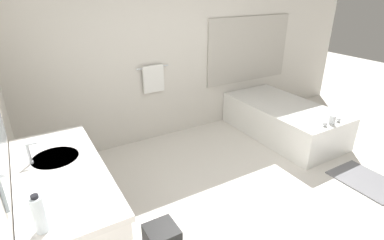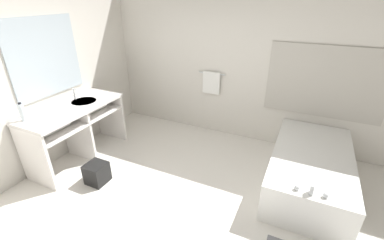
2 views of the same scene
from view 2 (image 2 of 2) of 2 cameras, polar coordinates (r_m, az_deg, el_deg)
name	(u,v)px [view 2 (image 2 of 2)]	position (r m, az deg, el deg)	size (l,w,h in m)	color
ground_plane	(169,210)	(3.40, -5.16, -19.34)	(16.00, 16.00, 0.00)	silver
wall_back_with_blinds	(233,64)	(4.55, 9.07, 12.22)	(7.40, 0.13, 2.70)	silver
wall_left_with_mirror	(21,82)	(4.18, -33.79, 7.01)	(0.08, 7.40, 2.70)	silver
vanity_counter	(77,120)	(4.34, -24.26, -0.02)	(0.66, 1.54, 0.91)	white
sink_faucet	(74,94)	(4.48, -24.66, 5.25)	(0.09, 0.04, 0.18)	silver
bathtub	(310,168)	(3.91, 24.72, -9.61)	(0.99, 1.89, 0.64)	white
water_bottle_1	(22,112)	(4.02, -33.54, 1.46)	(0.08, 0.08, 0.26)	white
waste_bin	(97,173)	(3.93, -20.38, -10.98)	(0.27, 0.27, 0.30)	black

